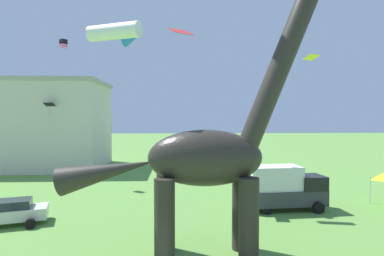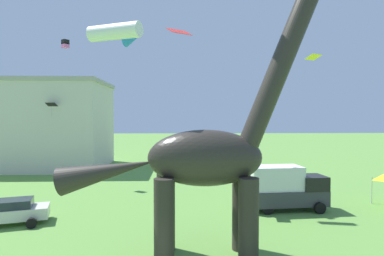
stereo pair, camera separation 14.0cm
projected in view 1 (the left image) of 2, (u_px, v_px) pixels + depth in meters
name	position (u px, v px, depth m)	size (l,w,h in m)	color
dinosaur_sculpture	(204.00, 158.00, 15.36)	(12.74, 2.70, 13.32)	#2D2823
parked_sedan_left	(11.00, 212.00, 20.24)	(4.54, 2.92, 1.55)	silver
parked_box_truck	(284.00, 187.00, 23.45)	(5.75, 2.54, 3.20)	#38383D
kite_drifting	(118.00, 33.00, 17.62)	(3.15, 3.10, 0.90)	white
kite_high_left	(181.00, 31.00, 9.89)	(0.84, 0.76, 0.25)	red
kite_near_low	(236.00, 144.00, 22.71)	(1.22, 1.50, 0.22)	white
kite_high_right	(311.00, 57.00, 37.61)	(2.11, 1.93, 0.49)	yellow
kite_near_high	(49.00, 105.00, 36.44)	(1.26, 0.94, 1.56)	black
kite_trailing	(63.00, 44.00, 32.98)	(0.83, 0.83, 0.84)	black
background_building_block	(19.00, 124.00, 42.73)	(22.55, 11.87, 11.48)	beige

